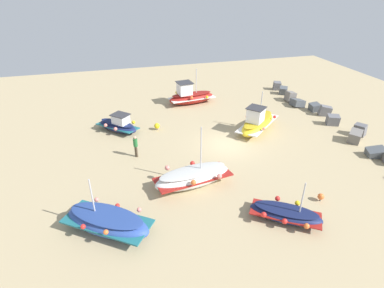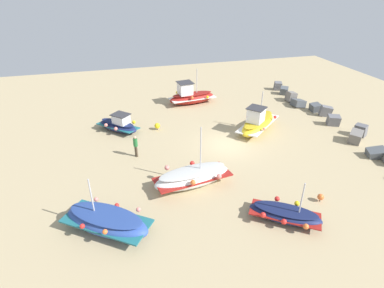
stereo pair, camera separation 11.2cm
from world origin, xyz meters
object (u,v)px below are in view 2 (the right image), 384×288
at_px(fishing_boat_0, 193,177).
at_px(fishing_boat_3, 191,96).
at_px(fishing_boat_4, 107,221).
at_px(mooring_buoy_0, 321,197).
at_px(mooring_buoy_1, 157,126).
at_px(person_walking, 136,145).
at_px(fishing_boat_1, 285,214).
at_px(fishing_boat_2, 258,123).
at_px(fishing_boat_5, 118,125).

distance_m(fishing_boat_0, fishing_boat_3, 14.94).
distance_m(fishing_boat_0, fishing_boat_4, 6.20).
distance_m(mooring_buoy_0, mooring_buoy_1, 14.89).
bearing_deg(mooring_buoy_0, person_walking, -129.25).
height_order(fishing_boat_1, fishing_boat_2, fishing_boat_2).
xyz_separation_m(fishing_boat_4, fishing_boat_5, (-12.32, 1.36, -0.02)).
relative_size(fishing_boat_4, fishing_boat_5, 1.30).
bearing_deg(fishing_boat_3, fishing_boat_0, 68.18).
distance_m(fishing_boat_0, mooring_buoy_1, 8.93).
bearing_deg(fishing_boat_0, mooring_buoy_0, 143.53).
bearing_deg(mooring_buoy_0, fishing_boat_2, 176.19).
xyz_separation_m(fishing_boat_2, mooring_buoy_0, (10.13, -0.67, -0.43)).
bearing_deg(fishing_boat_0, fishing_boat_3, -113.63).
height_order(fishing_boat_2, fishing_boat_3, fishing_boat_3).
xyz_separation_m(fishing_boat_0, mooring_buoy_1, (-8.89, -0.85, -0.26)).
xyz_separation_m(fishing_boat_2, person_walking, (1.74, -10.94, 0.25)).
relative_size(fishing_boat_3, fishing_boat_4, 1.03).
distance_m(fishing_boat_5, person_walking, 5.02).
relative_size(fishing_boat_5, person_walking, 2.26).
distance_m(fishing_boat_3, person_walking, 12.01).
distance_m(fishing_boat_3, fishing_boat_5, 9.37).
xyz_separation_m(person_walking, mooring_buoy_0, (8.39, 10.27, -0.68)).
bearing_deg(person_walking, fishing_boat_4, 41.92).
distance_m(fishing_boat_0, mooring_buoy_0, 8.01).
xyz_separation_m(fishing_boat_0, fishing_boat_2, (-6.42, 7.77, 0.12)).
bearing_deg(fishing_boat_2, fishing_boat_1, 30.59).
distance_m(fishing_boat_4, person_walking, 7.81).
distance_m(fishing_boat_2, person_walking, 11.08).
xyz_separation_m(fishing_boat_0, fishing_boat_1, (4.58, 4.14, -0.22)).
distance_m(fishing_boat_1, mooring_buoy_0, 3.08).
bearing_deg(fishing_boat_0, person_walking, -64.69).
xyz_separation_m(person_walking, mooring_buoy_1, (-4.21, 2.33, -0.62)).
height_order(fishing_boat_0, fishing_boat_5, fishing_boat_0).
bearing_deg(fishing_boat_3, fishing_boat_4, 54.38).
bearing_deg(fishing_boat_0, mooring_buoy_1, -93.42).
distance_m(fishing_boat_0, fishing_boat_5, 10.45).
relative_size(fishing_boat_2, fishing_boat_3, 1.02).
height_order(fishing_boat_2, mooring_buoy_1, fishing_boat_2).
height_order(fishing_boat_2, person_walking, fishing_boat_2).
relative_size(fishing_boat_0, fishing_boat_2, 1.01).
height_order(fishing_boat_0, person_walking, fishing_boat_0).
xyz_separation_m(fishing_boat_3, fishing_boat_5, (4.88, -8.00, -0.21)).
distance_m(fishing_boat_2, fishing_boat_4, 16.17).
xyz_separation_m(fishing_boat_0, fishing_boat_5, (-9.57, -4.19, -0.04)).
bearing_deg(fishing_boat_3, mooring_buoy_1, 43.01).
bearing_deg(fishing_boat_5, person_walking, -32.85).
relative_size(fishing_boat_2, mooring_buoy_1, 8.45).
bearing_deg(fishing_boat_4, mooring_buoy_0, 31.89).
xyz_separation_m(fishing_boat_3, mooring_buoy_1, (5.56, -4.66, -0.42)).
bearing_deg(fishing_boat_1, fishing_boat_3, -53.69).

